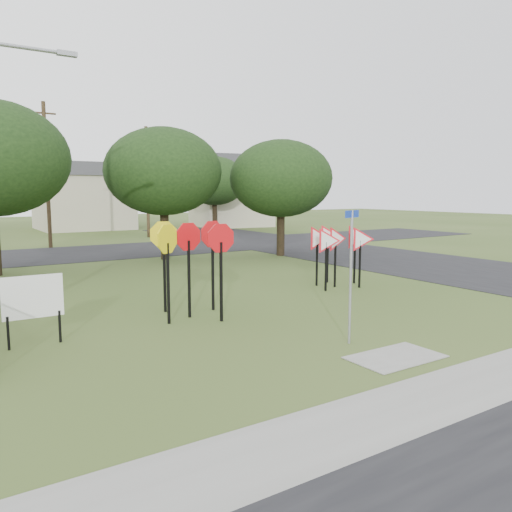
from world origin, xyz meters
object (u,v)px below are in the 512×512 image
at_px(street_name_sign, 351,268).
at_px(stop_sign_cluster, 191,247).
at_px(info_board, 33,300).
at_px(yield_sign_cluster, 337,241).

xyz_separation_m(street_name_sign, stop_sign_cluster, (-1.98, 4.27, 0.21)).
relative_size(street_name_sign, info_board, 1.89).
bearing_deg(street_name_sign, yield_sign_cluster, 50.48).
relative_size(stop_sign_cluster, yield_sign_cluster, 0.94).
bearing_deg(info_board, street_name_sign, -31.10).
relative_size(street_name_sign, stop_sign_cluster, 1.15).
height_order(stop_sign_cluster, yield_sign_cluster, stop_sign_cluster).
bearing_deg(yield_sign_cluster, street_name_sign, -129.52).
distance_m(stop_sign_cluster, yield_sign_cluster, 6.68).
height_order(street_name_sign, info_board, street_name_sign).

